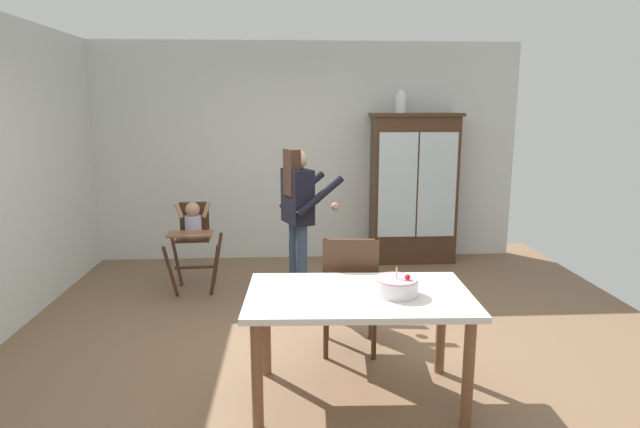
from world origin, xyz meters
name	(u,v)px	position (x,y,z in m)	size (l,w,h in m)	color
ground_plane	(317,343)	(0.00, 0.00, 0.00)	(6.24, 6.24, 0.00)	brown
wall_back	(306,153)	(0.00, 2.63, 1.35)	(5.32, 0.06, 2.70)	silver
china_cabinet	(413,188)	(1.32, 2.37, 0.93)	(1.08, 0.48, 1.84)	#422819
ceramic_vase	(401,103)	(1.13, 2.37, 1.96)	(0.13, 0.13, 0.27)	white
high_chair_with_toddler	(193,230)	(-1.22, 1.39, 0.65)	(0.61, 0.71, 0.95)	#422819
adult_person	(298,208)	(-0.13, 0.93, 0.97)	(0.64, 0.63, 1.53)	#33425B
dining_table	(359,308)	(0.23, -0.85, 0.64)	(1.48, 0.91, 0.74)	silver
birthday_cake	(396,286)	(0.46, -0.89, 0.79)	(0.28, 0.28, 0.19)	white
dining_chair_far_side	(350,287)	(0.25, -0.20, 0.56)	(0.48, 0.48, 0.96)	#422819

